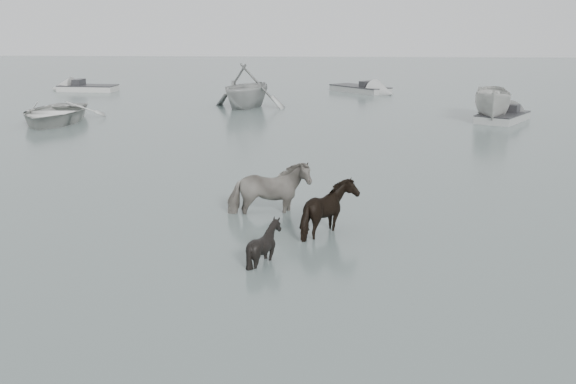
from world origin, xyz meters
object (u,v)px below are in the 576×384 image
(pony_pinto, at_px, (269,180))
(rowboat_lead, at_px, (53,111))
(pony_black, at_px, (264,235))
(pony_dark, at_px, (331,205))

(pony_pinto, xyz_separation_m, rowboat_lead, (-11.05, 14.82, -0.30))
(pony_pinto, height_order, rowboat_lead, pony_pinto)
(pony_black, bearing_deg, pony_pinto, -18.77)
(pony_black, xyz_separation_m, rowboat_lead, (-11.24, 18.34, 0.01))
(pony_pinto, relative_size, rowboat_lead, 0.38)
(pony_dark, relative_size, pony_black, 1.28)
(pony_dark, relative_size, rowboat_lead, 0.26)
(pony_pinto, bearing_deg, pony_black, 170.76)
(pony_dark, xyz_separation_m, pony_black, (-1.33, -1.86, -0.16))
(pony_dark, height_order, rowboat_lead, pony_dark)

